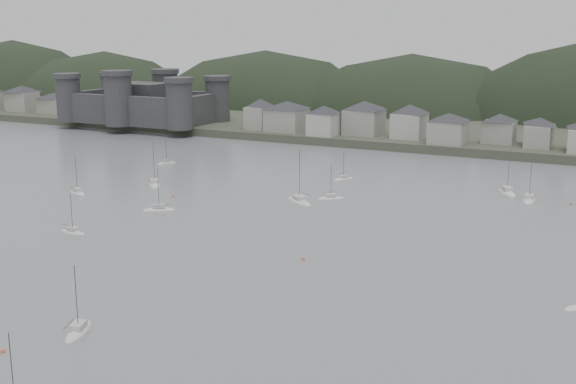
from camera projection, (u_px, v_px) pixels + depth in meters
The scene contains 6 objects.
ground at pixel (36, 349), 95.21m from camera, with size 900.00×900.00×0.00m, color slate.
far_shore_land at pixel (487, 111), 352.47m from camera, with size 900.00×250.00×3.00m, color #383D2D.
forested_ridge at pixel (485, 145), 330.88m from camera, with size 851.55×103.94×102.57m.
castle at pixel (143, 102), 301.77m from camera, with size 66.00×43.00×20.00m.
moored_fleet at pixel (291, 224), 154.86m from camera, with size 237.58×148.21×13.93m.
mooring_buoys at pixel (355, 274), 123.76m from camera, with size 138.36×133.62×0.70m.
Camera 1 is at (69.05, -64.16, 41.55)m, focal length 44.91 mm.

